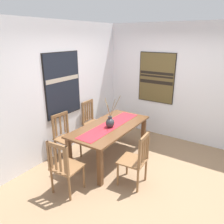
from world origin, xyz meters
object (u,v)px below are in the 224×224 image
object	(u,v)px
dining_table	(110,130)
chair_1	(92,120)
chair_0	(65,166)
chair_3	(136,159)
painting_on_side_wall	(156,78)
chair_2	(65,136)
centerpiece_vase	(110,122)
painting_on_back_wall	(63,85)

from	to	relation	value
dining_table	chair_1	world-z (taller)	chair_1
dining_table	chair_0	world-z (taller)	chair_0
chair_3	painting_on_side_wall	xyz separation A→B (m)	(2.14, 0.60, 0.96)
chair_1	chair_2	xyz separation A→B (m)	(-0.94, -0.06, -0.02)
chair_0	painting_on_side_wall	xyz separation A→B (m)	(2.94, -0.23, 0.96)
chair_1	chair_3	size ratio (longest dim) A/B	1.03
centerpiece_vase	chair_2	xyz separation A→B (m)	(-0.39, 0.84, -0.36)
centerpiece_vase	painting_on_back_wall	size ratio (longest dim) A/B	0.51
chair_3	painting_on_side_wall	size ratio (longest dim) A/B	0.78
chair_2	dining_table	bearing A→B (deg)	-59.33
centerpiece_vase	painting_on_back_wall	distance (m)	1.26
painting_on_back_wall	painting_on_side_wall	bearing A→B (deg)	-33.80
chair_3	painting_on_back_wall	xyz separation A→B (m)	(0.26, 1.86, 0.98)
chair_0	painting_on_back_wall	size ratio (longest dim) A/B	0.71
centerpiece_vase	painting_on_side_wall	bearing A→B (deg)	-5.61
chair_2	chair_3	bearing A→B (deg)	-89.93
dining_table	centerpiece_vase	world-z (taller)	centerpiece_vase
centerpiece_vase	chair_1	world-z (taller)	centerpiece_vase
chair_2	painting_on_side_wall	size ratio (longest dim) A/B	0.78
dining_table	chair_3	xyz separation A→B (m)	(-0.46, -0.83, -0.14)
chair_2	chair_3	size ratio (longest dim) A/B	1.00
chair_2	painting_on_side_wall	world-z (taller)	painting_on_side_wall
dining_table	chair_0	size ratio (longest dim) A/B	1.93
chair_0	chair_1	distance (m)	1.93
centerpiece_vase	dining_table	bearing A→B (deg)	34.79
centerpiece_vase	chair_3	xyz separation A→B (m)	(-0.39, -0.77, -0.35)
painting_on_side_wall	chair_1	bearing A→B (deg)	138.39
centerpiece_vase	chair_1	bearing A→B (deg)	58.34
chair_0	painting_on_back_wall	xyz separation A→B (m)	(1.07, 1.03, 0.98)
chair_3	chair_2	bearing A→B (deg)	90.07
centerpiece_vase	chair_2	world-z (taller)	centerpiece_vase
chair_3	centerpiece_vase	bearing A→B (deg)	63.46
dining_table	chair_3	distance (m)	0.96
chair_1	dining_table	bearing A→B (deg)	-119.46
dining_table	chair_1	xyz separation A→B (m)	(0.47, 0.84, -0.12)
centerpiece_vase	chair_3	size ratio (longest dim) A/B	0.70
dining_table	chair_3	size ratio (longest dim) A/B	1.91
painting_on_back_wall	chair_1	bearing A→B (deg)	-15.65
chair_2	chair_0	bearing A→B (deg)	-135.79
painting_on_back_wall	chair_3	bearing A→B (deg)	-98.10
painting_on_side_wall	chair_2	bearing A→B (deg)	154.78
chair_1	chair_3	distance (m)	1.91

